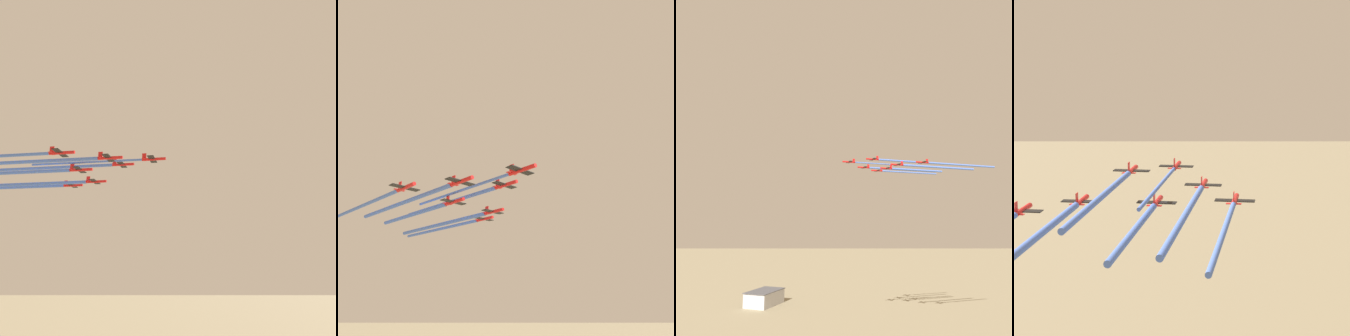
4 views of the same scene
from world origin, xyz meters
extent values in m
cube|color=#B7B7BC|center=(56.79, 144.04, 6.08)|extent=(33.58, 21.27, 12.15)
cube|color=#4C4C51|center=(56.79, 144.04, 12.40)|extent=(35.25, 22.33, 0.50)
cylinder|color=red|center=(-17.50, 38.75, 110.02)|extent=(5.83, 7.17, 1.01)
cube|color=black|center=(-17.16, 38.31, 110.02)|extent=(7.46, 6.44, 0.17)
cube|color=red|center=(-15.43, 36.05, 111.28)|extent=(1.00, 1.24, 2.02)
cube|color=red|center=(-15.43, 36.05, 110.02)|extent=(2.95, 2.59, 0.11)
cylinder|color=red|center=(-15.65, 23.77, 111.13)|extent=(5.83, 7.17, 1.01)
cube|color=black|center=(-15.32, 23.33, 111.13)|extent=(7.46, 6.44, 0.17)
cube|color=red|center=(-13.59, 21.07, 112.39)|extent=(1.00, 1.24, 2.02)
cube|color=red|center=(-13.59, 21.07, 111.13)|extent=(2.95, 2.59, 0.11)
cylinder|color=red|center=(-3.51, 33.08, 108.48)|extent=(5.83, 7.17, 1.01)
cube|color=black|center=(-3.17, 32.64, 108.48)|extent=(7.46, 6.44, 0.17)
cube|color=red|center=(-1.44, 30.39, 109.74)|extent=(1.00, 1.24, 2.02)
cube|color=red|center=(-1.44, 30.39, 108.48)|extent=(2.95, 2.59, 0.11)
cylinder|color=red|center=(-13.81, 8.79, 107.05)|extent=(5.83, 7.17, 1.01)
cube|color=black|center=(-13.47, 8.36, 107.05)|extent=(7.46, 6.44, 0.17)
cube|color=red|center=(-11.74, 6.10, 108.31)|extent=(1.00, 1.24, 2.02)
cube|color=red|center=(-11.74, 6.10, 107.05)|extent=(2.95, 2.59, 0.11)
cylinder|color=red|center=(-1.67, 18.10, 107.30)|extent=(5.83, 7.17, 1.01)
cube|color=black|center=(-1.33, 17.67, 107.30)|extent=(7.46, 6.44, 0.17)
cube|color=red|center=(0.40, 15.41, 108.56)|extent=(1.00, 1.24, 2.02)
cube|color=red|center=(0.40, 15.41, 107.30)|extent=(2.95, 2.59, 0.11)
cylinder|color=red|center=(10.48, 27.42, 108.15)|extent=(5.83, 7.17, 1.01)
cube|color=black|center=(10.81, 26.98, 108.15)|extent=(7.46, 6.44, 0.17)
cube|color=red|center=(12.54, 24.72, 109.42)|extent=(1.00, 1.24, 2.02)
cube|color=red|center=(12.54, 24.72, 108.15)|extent=(2.95, 2.59, 0.11)
cylinder|color=red|center=(-11.97, -6.19, 107.88)|extent=(5.83, 7.17, 1.01)
cube|color=black|center=(-11.63, -6.62, 107.88)|extent=(7.46, 6.44, 0.17)
cube|color=red|center=(-9.90, -8.88, 109.14)|extent=(1.00, 1.24, 2.02)
cube|color=red|center=(-9.90, -8.88, 107.88)|extent=(2.95, 2.59, 0.11)
cylinder|color=#4C72D8|center=(-2.61, 19.34, 110.02)|extent=(25.34, 32.72, 0.75)
cylinder|color=#4C72D8|center=(1.57, 1.31, 111.13)|extent=(30.33, 39.06, 1.16)
cylinder|color=#4C72D8|center=(14.58, 9.50, 108.48)|extent=(32.09, 41.34, 1.19)
cylinder|color=#4C72D8|center=(4.60, -15.22, 107.05)|extent=(32.83, 42.26, 1.30)
cylinder|color=#4C72D8|center=(12.48, -0.34, 107.30)|extent=(24.22, 31.07, 1.21)
cylinder|color=#4C72D8|center=(26.36, 6.70, 108.15)|extent=(27.52, 35.47, 0.99)
cylinder|color=#4C72D8|center=(5.56, -29.04, 107.88)|extent=(30.93, 39.85, 1.13)
camera|label=1|loc=(53.46, 118.21, 73.58)|focal=35.00mm
camera|label=2|loc=(-4.39, 109.31, 82.88)|focal=35.00mm
camera|label=3|loc=(-210.41, -26.49, 70.50)|focal=35.00mm
camera|label=4|loc=(110.57, -85.22, 141.00)|focal=85.00mm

